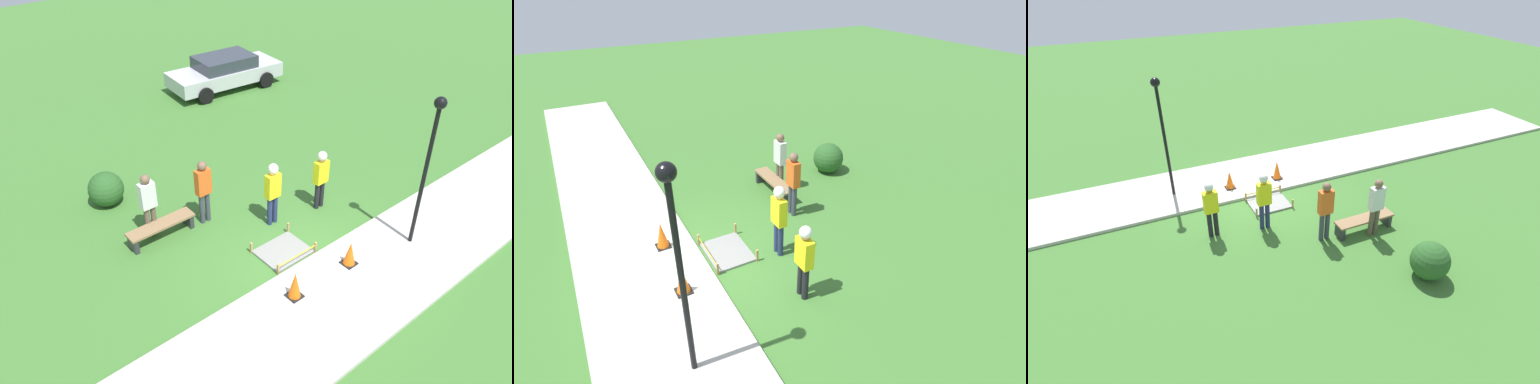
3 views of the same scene
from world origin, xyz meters
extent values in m
plane|color=#3D702D|center=(0.00, 0.00, 0.00)|extent=(60.00, 60.00, 0.00)
cube|color=#BCB7AD|center=(0.00, -1.40, 0.05)|extent=(28.00, 2.80, 0.10)
cube|color=gray|center=(-0.12, 0.60, 0.03)|extent=(1.24, 1.00, 0.06)
cube|color=tan|center=(-0.74, 0.10, 0.16)|extent=(0.05, 0.05, 0.32)
cube|color=tan|center=(0.50, 0.10, 0.16)|extent=(0.05, 0.05, 0.32)
cube|color=tan|center=(-0.74, 1.10, 0.16)|extent=(0.05, 0.05, 0.32)
cube|color=tan|center=(0.50, 1.10, 0.16)|extent=(0.05, 0.05, 0.32)
cube|color=yellow|center=(-0.12, 0.10, 0.24)|extent=(1.24, 0.00, 0.04)
cube|color=black|center=(-0.99, -0.73, 0.11)|extent=(0.34, 0.34, 0.02)
cone|color=orange|center=(-0.99, -0.73, 0.45)|extent=(0.29, 0.29, 0.66)
cube|color=black|center=(0.75, -0.78, 0.11)|extent=(0.34, 0.34, 0.02)
cone|color=orange|center=(0.75, -0.78, 0.43)|extent=(0.29, 0.29, 0.61)
cube|color=#2D2D33|center=(-2.94, 3.04, 0.19)|extent=(0.12, 0.40, 0.39)
cube|color=#2D2D33|center=(-1.32, 3.04, 0.19)|extent=(0.12, 0.40, 0.39)
cube|color=olive|center=(-2.13, 3.04, 0.42)|extent=(1.82, 0.44, 0.06)
cylinder|color=black|center=(1.88, 1.43, 0.41)|extent=(0.14, 0.14, 0.82)
cylinder|color=black|center=(2.06, 1.43, 0.41)|extent=(0.14, 0.14, 0.82)
cube|color=yellow|center=(1.97, 1.43, 1.15)|extent=(0.40, 0.22, 0.65)
sphere|color=#A37A5B|center=(1.97, 1.43, 1.58)|extent=(0.22, 0.22, 0.22)
sphere|color=white|center=(1.97, 1.43, 1.64)|extent=(0.26, 0.26, 0.26)
cylinder|color=navy|center=(0.38, 1.70, 0.43)|extent=(0.14, 0.14, 0.85)
cylinder|color=navy|center=(0.56, 1.70, 0.43)|extent=(0.14, 0.14, 0.85)
cube|color=yellow|center=(0.47, 1.70, 1.19)|extent=(0.40, 0.22, 0.68)
sphere|color=tan|center=(0.47, 1.70, 1.64)|extent=(0.23, 0.23, 0.23)
sphere|color=white|center=(0.47, 1.70, 1.71)|extent=(0.27, 0.27, 0.27)
cylinder|color=#383D47|center=(-0.96, 2.91, 0.45)|extent=(0.14, 0.14, 0.90)
cylinder|color=#383D47|center=(-0.78, 2.91, 0.45)|extent=(0.14, 0.14, 0.90)
cube|color=#E55B1E|center=(-0.87, 2.91, 1.26)|extent=(0.40, 0.22, 0.72)
sphere|color=brown|center=(-0.87, 2.91, 1.74)|extent=(0.24, 0.24, 0.24)
cylinder|color=brown|center=(-2.35, 3.31, 0.44)|extent=(0.14, 0.14, 0.89)
cylinder|color=brown|center=(-2.17, 3.31, 0.44)|extent=(0.14, 0.14, 0.89)
cube|color=silver|center=(-2.26, 3.31, 1.24)|extent=(0.40, 0.22, 0.70)
sphere|color=brown|center=(-2.26, 3.31, 1.71)|extent=(0.24, 0.24, 0.24)
cylinder|color=black|center=(2.60, -1.19, 1.94)|extent=(0.10, 0.10, 3.68)
sphere|color=black|center=(2.60, -1.19, 3.88)|extent=(0.28, 0.28, 0.28)
sphere|color=#285623|center=(-2.53, 5.33, 0.50)|extent=(0.99, 0.99, 0.99)
camera|label=1|loc=(-6.66, -6.25, 8.26)|focal=35.00mm
camera|label=2|loc=(7.13, -2.19, 6.16)|focal=28.00mm
camera|label=3|loc=(3.95, 10.73, 7.21)|focal=28.00mm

